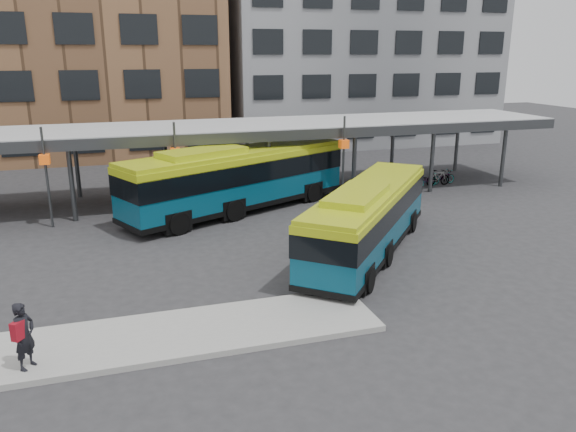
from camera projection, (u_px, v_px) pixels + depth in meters
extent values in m
plane|color=#28282B|center=(293.00, 281.00, 20.62)|extent=(120.00, 120.00, 0.00)
cube|color=gray|center=(144.00, 339.00, 16.28)|extent=(14.00, 3.00, 0.18)
cube|color=#999B9E|center=(222.00, 128.00, 31.39)|extent=(40.00, 6.00, 0.35)
cube|color=#383A3D|center=(233.00, 138.00, 28.69)|extent=(40.00, 0.15, 0.55)
cylinder|color=#383A3D|center=(72.00, 184.00, 27.41)|extent=(0.24, 0.24, 3.80)
cylinder|color=#383A3D|center=(77.00, 165.00, 31.99)|extent=(0.24, 0.24, 3.80)
cylinder|color=#383A3D|center=(175.00, 177.00, 28.84)|extent=(0.24, 0.24, 3.80)
cylinder|color=#383A3D|center=(166.00, 160.00, 33.42)|extent=(0.24, 0.24, 3.80)
cylinder|color=#383A3D|center=(269.00, 171.00, 30.27)|extent=(0.24, 0.24, 3.80)
cylinder|color=#383A3D|center=(247.00, 155.00, 34.85)|extent=(0.24, 0.24, 3.80)
cylinder|color=#383A3D|center=(354.00, 166.00, 31.70)|extent=(0.24, 0.24, 3.80)
cylinder|color=#383A3D|center=(323.00, 151.00, 36.27)|extent=(0.24, 0.24, 3.80)
cylinder|color=#383A3D|center=(432.00, 161.00, 33.12)|extent=(0.24, 0.24, 3.80)
cylinder|color=#383A3D|center=(392.00, 147.00, 37.70)|extent=(0.24, 0.24, 3.80)
cylinder|color=#383A3D|center=(503.00, 156.00, 34.55)|extent=(0.24, 0.24, 3.80)
cylinder|color=#383A3D|center=(457.00, 144.00, 39.13)|extent=(0.24, 0.24, 3.80)
cylinder|color=#383A3D|center=(47.00, 178.00, 26.25)|extent=(0.12, 0.12, 4.80)
cube|color=#E7530D|center=(45.00, 159.00, 26.00)|extent=(0.45, 0.45, 0.45)
cylinder|color=#383A3D|center=(176.00, 170.00, 27.97)|extent=(0.12, 0.12, 4.80)
cube|color=#E7530D|center=(175.00, 153.00, 27.71)|extent=(0.45, 0.45, 0.45)
cylinder|color=#383A3D|center=(343.00, 160.00, 30.54)|extent=(0.12, 0.12, 4.80)
cube|color=#E7530D|center=(344.00, 144.00, 30.28)|extent=(0.45, 0.45, 0.45)
cube|color=brown|center=(47.00, 13.00, 43.96)|extent=(26.00, 14.00, 22.00)
cube|color=slate|center=(352.00, 30.00, 51.67)|extent=(24.00, 14.00, 20.00)
cube|color=#084159|center=(368.00, 219.00, 23.09)|extent=(8.96, 9.88, 2.30)
cube|color=black|center=(369.00, 208.00, 22.96)|extent=(9.03, 9.95, 0.87)
cube|color=#A2B212|center=(370.00, 190.00, 22.73)|extent=(8.89, 9.82, 0.18)
cube|color=#A2B212|center=(357.00, 196.00, 21.06)|extent=(3.66, 3.87, 0.32)
cube|color=black|center=(367.00, 243.00, 23.38)|extent=(9.04, 9.95, 0.22)
cylinder|color=black|center=(412.00, 222.00, 26.19)|extent=(0.81, 0.88, 0.92)
cylinder|color=black|center=(366.00, 216.00, 27.04)|extent=(0.81, 0.88, 0.92)
cylinder|color=black|center=(388.00, 255.00, 21.97)|extent=(0.81, 0.88, 0.92)
cylinder|color=black|center=(333.00, 247.00, 22.83)|extent=(0.81, 0.88, 0.92)
cylinder|color=black|center=(368.00, 280.00, 19.54)|extent=(0.81, 0.88, 0.92)
cylinder|color=black|center=(308.00, 270.00, 20.40)|extent=(0.81, 0.88, 0.92)
cube|color=#084159|center=(238.00, 180.00, 29.17)|extent=(12.67, 7.86, 2.66)
cube|color=black|center=(238.00, 170.00, 29.01)|extent=(12.75, 7.94, 1.01)
cube|color=#A2B212|center=(237.00, 152.00, 28.76)|extent=(12.63, 7.77, 0.21)
cube|color=#A2B212|center=(202.00, 153.00, 27.32)|extent=(4.66, 3.55, 0.37)
cube|color=black|center=(239.00, 202.00, 29.50)|extent=(12.76, 7.95, 0.26)
cylinder|color=black|center=(313.00, 192.00, 31.34)|extent=(1.10, 0.74, 1.06)
cylinder|color=black|center=(282.00, 185.00, 33.17)|extent=(1.10, 0.74, 1.06)
cylinder|color=black|center=(234.00, 211.00, 27.75)|extent=(1.10, 0.74, 1.06)
cylinder|color=black|center=(204.00, 201.00, 29.58)|extent=(1.10, 0.74, 1.06)
cylinder|color=black|center=(179.00, 224.00, 25.68)|extent=(1.10, 0.74, 1.06)
cylinder|color=black|center=(150.00, 212.00, 27.51)|extent=(1.10, 0.74, 1.06)
imported|color=black|center=(24.00, 336.00, 14.40)|extent=(0.74, 0.80, 1.83)
cube|color=maroon|center=(18.00, 331.00, 14.17)|extent=(0.35, 0.39, 0.49)
imported|color=slate|center=(403.00, 179.00, 34.88)|extent=(1.86, 0.72, 0.96)
imported|color=slate|center=(410.00, 179.00, 34.84)|extent=(1.73, 1.01, 1.01)
imported|color=slate|center=(427.00, 180.00, 34.77)|extent=(1.75, 1.06, 0.87)
imported|color=slate|center=(438.00, 178.00, 35.09)|extent=(1.71, 0.56, 1.01)
imported|color=slate|center=(443.00, 177.00, 35.54)|extent=(1.76, 0.75, 0.90)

